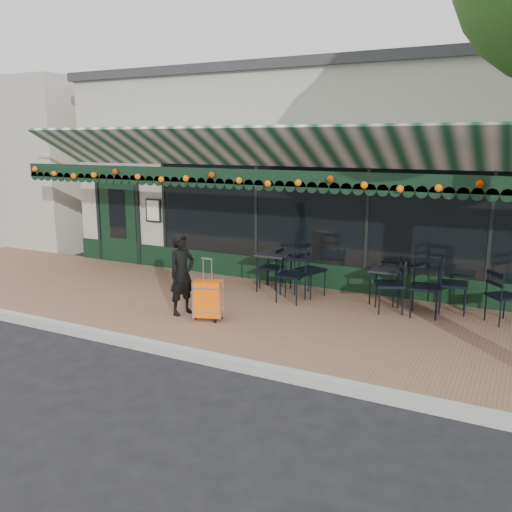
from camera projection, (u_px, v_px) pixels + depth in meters
The scene contains 16 objects.
ground at pixel (194, 358), 7.91m from camera, with size 80.00×80.00×0.00m, color black.
sidewalk at pixel (256, 314), 9.64m from camera, with size 18.00×4.00×0.15m, color brown.
curb at pixel (190, 355), 7.83m from camera, with size 18.00×0.16×0.15m, color #9E9E99.
restaurant_building at pixel (357, 173), 14.26m from camera, with size 12.00×9.60×4.50m.
neighbor_building_left at pixel (19, 160), 20.17m from camera, with size 12.00×8.00×4.80m, color #A49D90.
woman at pixel (182, 274), 9.29m from camera, with size 0.52×0.34×1.42m, color black.
suitcase at pixel (208, 299), 9.05m from camera, with size 0.52×0.39×1.05m.
cafe_table_a at pixel (385, 273), 9.96m from camera, with size 0.52×0.52×0.64m.
cafe_table_b at pixel (274, 257), 10.77m from camera, with size 0.62×0.62×0.76m.
chair_a_left at pixel (390, 285), 9.46m from camera, with size 0.49×0.49×0.98m, color black, non-canonical shape.
chair_a_right at pixel (453, 285), 9.43m from camera, with size 0.50×0.50×0.99m, color black, non-canonical shape.
chair_a_front at pixel (425, 288), 9.23m from camera, with size 0.49×0.49×0.99m, color black, non-canonical shape.
chair_a_extra at pixel (504, 297), 8.87m from camera, with size 0.45×0.45×0.90m, color black, non-canonical shape.
chair_b_left at pixel (271, 268), 11.02m from camera, with size 0.42×0.42×0.83m, color black, non-canonical shape.
chair_b_right at pixel (310, 270), 10.43m from camera, with size 0.50×0.50×1.00m, color black, non-canonical shape.
chair_b_front at pixel (291, 276), 10.06m from camera, with size 0.50×0.50×0.99m, color black, non-canonical shape.
Camera 1 is at (4.20, -6.19, 3.11)m, focal length 38.00 mm.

